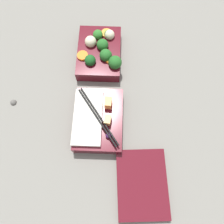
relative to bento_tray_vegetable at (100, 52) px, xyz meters
The scene contains 5 objects.
ground_plane 0.11m from the bento_tray_vegetable, ahead, with size 3.00×3.00×0.00m, color slate.
bento_tray_vegetable is the anchor object (origin of this frame).
bento_tray_rice 0.23m from the bento_tray_vegetable, ahead, with size 0.18×0.13×0.07m.
bento_lid 0.41m from the bento_tray_vegetable, 18.42° to the left, with size 0.18×0.13×0.02m, color #510F19.
pebble_0 0.31m from the bento_tray_vegetable, 56.21° to the right, with size 0.02×0.02×0.02m, color #595651.
Camera 1 is at (0.31, 0.06, 0.61)m, focal length 35.00 mm.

